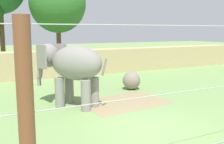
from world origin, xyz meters
The scene contains 7 objects.
ground_plane centered at (0.00, 0.00, 0.00)m, with size 120.00×120.00×0.00m, color #759956.
dirt_patch centered at (0.93, 3.54, 0.00)m, with size 4.19×2.98×0.01m, color #937F5B.
embankment_wall centered at (0.00, 12.49, 0.98)m, with size 36.00×1.80×1.96m, color tan.
elephant centered at (-1.56, 4.09, 1.90)m, with size 2.98×3.41×2.87m.
enrichment_ball centered at (2.75, 5.84, 0.53)m, with size 1.06×1.06×1.06m, color gray.
cable_fence centered at (0.00, -3.03, 1.87)m, with size 10.45×0.28×3.73m.
tree_right_of_centre centered at (1.74, 17.41, 5.97)m, with size 5.22×5.22×8.73m.
Camera 1 is at (-5.40, -7.46, 3.48)m, focal length 42.72 mm.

